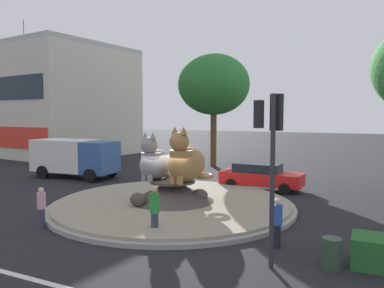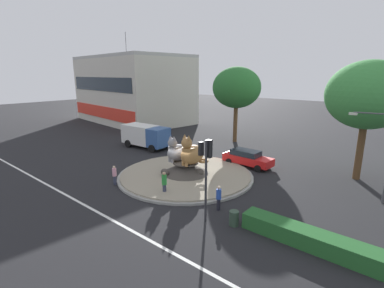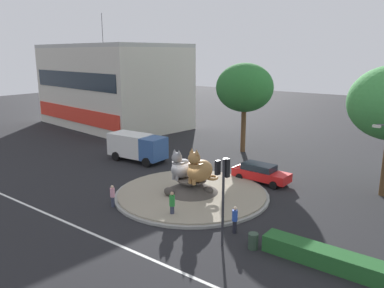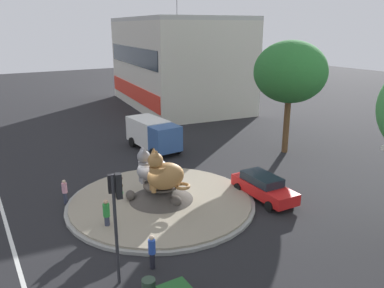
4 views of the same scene
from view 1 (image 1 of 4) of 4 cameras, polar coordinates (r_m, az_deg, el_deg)
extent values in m
plane|color=black|center=(18.25, -3.00, -9.54)|extent=(160.00, 160.00, 0.00)
cube|color=silver|center=(11.81, -24.60, -17.91)|extent=(112.00, 0.20, 0.01)
cylinder|color=gray|center=(18.23, -3.00, -9.26)|extent=(11.62, 11.62, 0.18)
cylinder|color=gray|center=(18.19, -3.00, -8.81)|extent=(11.16, 11.16, 0.11)
cone|color=#423D38|center=(18.07, -3.01, -7.08)|extent=(3.98, 3.98, 1.01)
cylinder|color=#423D38|center=(17.99, -3.01, -5.70)|extent=(2.19, 2.19, 0.12)
ellipsoid|color=#423D38|center=(17.81, 1.18, -7.86)|extent=(0.79, 0.72, 0.63)
ellipsoid|color=#423D38|center=(19.65, -3.70, -6.45)|extent=(1.00, 1.05, 0.80)
ellipsoid|color=#423D38|center=(17.14, -8.26, -8.40)|extent=(0.79, 0.57, 0.63)
ellipsoid|color=gray|center=(18.12, -5.53, -3.13)|extent=(1.41, 2.08, 1.45)
cylinder|color=gray|center=(17.78, -6.28, -2.75)|extent=(1.01, 1.01, 0.91)
sphere|color=gray|center=(17.58, -6.58, -0.24)|extent=(0.80, 0.80, 0.80)
torus|color=gray|center=(18.69, -3.24, -4.67)|extent=(0.99, 0.99, 0.18)
cone|color=gray|center=(17.42, -6.01, 1.24)|extent=(0.35, 0.35, 0.33)
cone|color=gray|center=(17.68, -7.16, 1.28)|extent=(0.35, 0.35, 0.33)
cylinder|color=gray|center=(17.53, -6.45, -5.19)|extent=(0.25, 0.25, 0.36)
cylinder|color=gray|center=(17.72, -7.31, -5.09)|extent=(0.25, 0.25, 0.36)
ellipsoid|color=#9E703D|center=(17.42, -0.78, -3.10)|extent=(1.73, 2.42, 1.63)
cylinder|color=#9E703D|center=(17.04, -1.64, -2.66)|extent=(1.20, 1.20, 1.02)
sphere|color=#9E703D|center=(16.81, -1.96, 0.30)|extent=(0.90, 0.90, 0.90)
torus|color=#9E703D|center=(18.08, 1.84, -4.92)|extent=(1.28, 1.28, 0.20)
cone|color=#9E703D|center=(16.64, -1.28, 2.06)|extent=(0.41, 0.41, 0.37)
cone|color=#9E703D|center=(16.93, -2.65, 2.09)|extent=(0.41, 0.41, 0.37)
cylinder|color=#9E703D|center=(16.75, -1.84, -5.54)|extent=(0.29, 0.29, 0.41)
cylinder|color=#9E703D|center=(16.97, -2.86, -5.41)|extent=(0.29, 0.29, 0.41)
cylinder|color=#2D2D33|center=(10.93, 12.16, -5.70)|extent=(0.14, 0.14, 5.02)
cube|color=black|center=(10.96, 12.81, 4.74)|extent=(0.36, 0.29, 1.05)
sphere|color=#360606|center=(11.04, 13.00, 6.37)|extent=(0.18, 0.18, 0.18)
sphere|color=#392706|center=(11.03, 12.97, 4.74)|extent=(0.18, 0.18, 0.18)
sphere|color=green|center=(11.03, 12.95, 3.10)|extent=(0.18, 0.18, 0.18)
cube|color=black|center=(10.95, 10.18, 4.51)|extent=(0.25, 0.31, 0.80)
cube|color=beige|center=(47.71, -22.68, 5.60)|extent=(23.16, 15.08, 11.24)
cube|color=#B2B2AD|center=(48.21, -22.90, 12.58)|extent=(23.16, 15.08, 0.50)
cylinder|color=#4C4C51|center=(54.21, -24.31, 14.44)|extent=(0.10, 0.10, 4.81)
cylinder|color=brown|center=(31.95, 3.30, 0.65)|extent=(0.52, 0.52, 4.56)
ellipsoid|color=#286B2D|center=(31.98, 3.34, 9.09)|extent=(6.06, 6.06, 5.15)
cylinder|color=black|center=(13.08, 12.85, -13.58)|extent=(0.25, 0.25, 0.78)
cylinder|color=#284CB2|center=(12.88, 12.91, -10.49)|extent=(0.33, 0.33, 0.68)
sphere|color=beige|center=(12.77, 12.94, -8.54)|extent=(0.22, 0.22, 0.22)
cylinder|color=#33384C|center=(16.09, -21.95, -10.43)|extent=(0.25, 0.25, 0.74)
cylinder|color=pink|center=(15.93, -22.02, -8.03)|extent=(0.33, 0.33, 0.64)
sphere|color=beige|center=(15.85, -22.07, -6.53)|extent=(0.21, 0.21, 0.21)
cylinder|color=#33384C|center=(14.13, -5.73, -12.01)|extent=(0.28, 0.28, 0.83)
cylinder|color=#288C38|center=(13.93, -5.76, -8.94)|extent=(0.37, 0.37, 0.72)
sphere|color=tan|center=(13.82, -5.77, -7.00)|extent=(0.24, 0.24, 0.24)
cube|color=red|center=(22.52, 10.54, -5.15)|extent=(4.83, 1.87, 0.71)
cube|color=#19232D|center=(22.50, 9.98, -3.57)|extent=(2.72, 1.60, 0.51)
cylinder|color=black|center=(23.01, 14.94, -5.92)|extent=(0.65, 0.24, 0.64)
cylinder|color=black|center=(21.36, 13.93, -6.71)|extent=(0.65, 0.24, 0.64)
cylinder|color=black|center=(23.88, 7.50, -5.43)|extent=(0.65, 0.24, 0.64)
cylinder|color=black|center=(22.29, 5.98, -6.13)|extent=(0.65, 0.24, 0.64)
cube|color=#335693|center=(26.13, -13.87, -2.00)|extent=(1.96, 2.50, 2.14)
cube|color=silver|center=(28.00, -18.88, -1.61)|extent=(4.37, 2.65, 2.22)
cylinder|color=black|center=(27.20, -12.24, -4.00)|extent=(0.92, 0.36, 0.90)
cylinder|color=black|center=(25.29, -15.30, -4.70)|extent=(0.92, 0.36, 0.90)
cylinder|color=black|center=(29.62, -18.64, -3.44)|extent=(0.92, 0.36, 0.90)
cylinder|color=black|center=(27.87, -21.84, -4.02)|extent=(0.92, 0.36, 0.90)
cylinder|color=#2D4233|center=(11.86, 20.52, -15.38)|extent=(0.56, 0.56, 0.90)
camera|label=2|loc=(8.31, 133.64, 27.59)|focal=26.55mm
camera|label=3|loc=(11.82, 154.21, 26.99)|focal=35.73mm
camera|label=4|loc=(14.05, 90.17, 26.07)|focal=35.94mm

